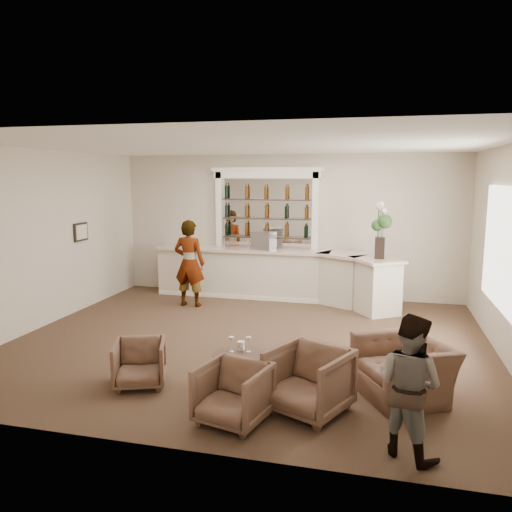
{
  "coord_description": "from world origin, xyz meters",
  "views": [
    {
      "loc": [
        2.11,
        -7.95,
        2.81
      ],
      "look_at": [
        -0.11,
        0.9,
        1.34
      ],
      "focal_mm": 35.0,
      "sensor_mm": 36.0,
      "label": 1
    }
  ],
  "objects_px": {
    "bar_counter": "(276,275)",
    "armchair_right": "(309,381)",
    "sommelier": "(189,263)",
    "guest": "(409,385)",
    "flower_vase": "(380,227)",
    "armchair_far": "(403,369)",
    "armchair_left": "(140,363)",
    "armchair_center": "(233,394)",
    "espresso_machine": "(264,241)",
    "cocktail_table": "(240,372)"
  },
  "relations": [
    {
      "from": "cocktail_table",
      "to": "armchair_far",
      "type": "bearing_deg",
      "value": 8.61
    },
    {
      "from": "cocktail_table",
      "to": "armchair_far",
      "type": "xyz_separation_m",
      "value": [
        2.09,
        0.32,
        0.12
      ]
    },
    {
      "from": "bar_counter",
      "to": "sommelier",
      "type": "height_order",
      "value": "sommelier"
    },
    {
      "from": "sommelier",
      "to": "armchair_left",
      "type": "xyz_separation_m",
      "value": [
        0.9,
        -4.11,
        -0.63
      ]
    },
    {
      "from": "bar_counter",
      "to": "armchair_center",
      "type": "bearing_deg",
      "value": -83.02
    },
    {
      "from": "flower_vase",
      "to": "sommelier",
      "type": "bearing_deg",
      "value": -173.87
    },
    {
      "from": "cocktail_table",
      "to": "guest",
      "type": "distance_m",
      "value": 2.38
    },
    {
      "from": "bar_counter",
      "to": "cocktail_table",
      "type": "distance_m",
      "value": 4.96
    },
    {
      "from": "armchair_left",
      "to": "armchair_right",
      "type": "xyz_separation_m",
      "value": [
        2.32,
        -0.22,
        0.08
      ]
    },
    {
      "from": "armchair_left",
      "to": "armchair_center",
      "type": "xyz_separation_m",
      "value": [
        1.52,
        -0.67,
        0.03
      ]
    },
    {
      "from": "bar_counter",
      "to": "flower_vase",
      "type": "relative_size",
      "value": 4.97
    },
    {
      "from": "armchair_center",
      "to": "espresso_machine",
      "type": "bearing_deg",
      "value": 113.93
    },
    {
      "from": "espresso_machine",
      "to": "armchair_center",
      "type": "bearing_deg",
      "value": -67.23
    },
    {
      "from": "cocktail_table",
      "to": "bar_counter",
      "type": "bearing_deg",
      "value": 96.24
    },
    {
      "from": "cocktail_table",
      "to": "guest",
      "type": "bearing_deg",
      "value": -27.29
    },
    {
      "from": "bar_counter",
      "to": "armchair_right",
      "type": "bearing_deg",
      "value": -74.18
    },
    {
      "from": "sommelier",
      "to": "armchair_right",
      "type": "height_order",
      "value": "sommelier"
    },
    {
      "from": "armchair_right",
      "to": "espresso_machine",
      "type": "height_order",
      "value": "espresso_machine"
    },
    {
      "from": "cocktail_table",
      "to": "armchair_center",
      "type": "xyz_separation_m",
      "value": [
        0.17,
        -0.86,
        0.09
      ]
    },
    {
      "from": "bar_counter",
      "to": "sommelier",
      "type": "bearing_deg",
      "value": -149.3
    },
    {
      "from": "guest",
      "to": "armchair_right",
      "type": "relative_size",
      "value": 1.7
    },
    {
      "from": "bar_counter",
      "to": "armchair_far",
      "type": "distance_m",
      "value": 5.31
    },
    {
      "from": "armchair_left",
      "to": "armchair_far",
      "type": "bearing_deg",
      "value": -12.78
    },
    {
      "from": "armchair_right",
      "to": "armchair_far",
      "type": "height_order",
      "value": "armchair_right"
    },
    {
      "from": "sommelier",
      "to": "armchair_center",
      "type": "xyz_separation_m",
      "value": [
        2.42,
        -4.77,
        -0.6
      ]
    },
    {
      "from": "armchair_center",
      "to": "armchair_right",
      "type": "bearing_deg",
      "value": 43.31
    },
    {
      "from": "armchair_right",
      "to": "espresso_machine",
      "type": "relative_size",
      "value": 1.85
    },
    {
      "from": "sommelier",
      "to": "cocktail_table",
      "type": "bearing_deg",
      "value": 122.03
    },
    {
      "from": "sommelier",
      "to": "flower_vase",
      "type": "distance_m",
      "value": 4.09
    },
    {
      "from": "cocktail_table",
      "to": "espresso_machine",
      "type": "height_order",
      "value": "espresso_machine"
    },
    {
      "from": "espresso_machine",
      "to": "armchair_far",
      "type": "bearing_deg",
      "value": -44.66
    },
    {
      "from": "armchair_right",
      "to": "guest",
      "type": "bearing_deg",
      "value": -5.99
    },
    {
      "from": "sommelier",
      "to": "flower_vase",
      "type": "bearing_deg",
      "value": -171.74
    },
    {
      "from": "cocktail_table",
      "to": "armchair_right",
      "type": "relative_size",
      "value": 0.82
    },
    {
      "from": "cocktail_table",
      "to": "armchair_left",
      "type": "relative_size",
      "value": 1.04
    },
    {
      "from": "sommelier",
      "to": "guest",
      "type": "relative_size",
      "value": 1.28
    },
    {
      "from": "cocktail_table",
      "to": "flower_vase",
      "type": "bearing_deg",
      "value": 68.24
    },
    {
      "from": "sommelier",
      "to": "armchair_far",
      "type": "xyz_separation_m",
      "value": [
        4.34,
        -3.59,
        -0.57
      ]
    },
    {
      "from": "guest",
      "to": "flower_vase",
      "type": "relative_size",
      "value": 1.28
    },
    {
      "from": "guest",
      "to": "armchair_left",
      "type": "relative_size",
      "value": 2.15
    },
    {
      "from": "armchair_far",
      "to": "espresso_machine",
      "type": "height_order",
      "value": "espresso_machine"
    },
    {
      "from": "bar_counter",
      "to": "guest",
      "type": "relative_size",
      "value": 3.88
    },
    {
      "from": "flower_vase",
      "to": "armchair_far",
      "type": "bearing_deg",
      "value": -84.92
    },
    {
      "from": "armchair_left",
      "to": "armchair_far",
      "type": "height_order",
      "value": "armchair_far"
    },
    {
      "from": "cocktail_table",
      "to": "armchair_left",
      "type": "xyz_separation_m",
      "value": [
        -1.35,
        -0.2,
        0.06
      ]
    },
    {
      "from": "bar_counter",
      "to": "sommelier",
      "type": "relative_size",
      "value": 3.04
    },
    {
      "from": "bar_counter",
      "to": "guest",
      "type": "height_order",
      "value": "guest"
    },
    {
      "from": "armchair_left",
      "to": "armchair_right",
      "type": "height_order",
      "value": "armchair_right"
    },
    {
      "from": "espresso_machine",
      "to": "bar_counter",
      "type": "bearing_deg",
      "value": 14.53
    },
    {
      "from": "sommelier",
      "to": "guest",
      "type": "bearing_deg",
      "value": 133.08
    }
  ]
}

